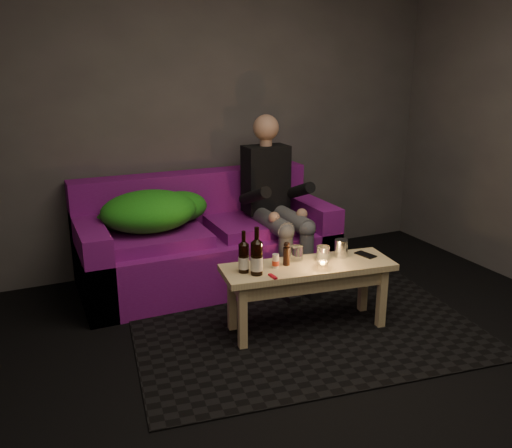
% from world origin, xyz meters
% --- Properties ---
extents(floor, '(4.50, 4.50, 0.00)m').
position_xyz_m(floor, '(0.00, 0.00, 0.00)').
color(floor, black).
rests_on(floor, ground).
extents(room, '(4.50, 4.50, 4.50)m').
position_xyz_m(room, '(0.00, 0.47, 1.64)').
color(room, silver).
rests_on(room, ground).
extents(rug, '(2.43, 1.90, 0.01)m').
position_xyz_m(rug, '(0.04, 0.81, 0.01)').
color(rug, black).
rests_on(rug, floor).
extents(sofa, '(1.97, 0.89, 0.85)m').
position_xyz_m(sofa, '(-0.30, 1.82, 0.31)').
color(sofa, '#79107B').
rests_on(sofa, floor).
extents(green_blanket, '(0.87, 0.59, 0.30)m').
position_xyz_m(green_blanket, '(-0.71, 1.81, 0.64)').
color(green_blanket, '#258E19').
rests_on(green_blanket, sofa).
extents(person, '(0.35, 0.82, 1.32)m').
position_xyz_m(person, '(0.23, 1.66, 0.68)').
color(person, black).
rests_on(person, sofa).
extents(coffee_table, '(1.16, 0.49, 0.46)m').
position_xyz_m(coffee_table, '(0.04, 0.76, 0.38)').
color(coffee_table, tan).
rests_on(coffee_table, rug).
extents(beer_bottle_a, '(0.07, 0.07, 0.27)m').
position_xyz_m(beer_bottle_a, '(-0.39, 0.81, 0.56)').
color(beer_bottle_a, black).
rests_on(beer_bottle_a, coffee_table).
extents(beer_bottle_b, '(0.08, 0.08, 0.30)m').
position_xyz_m(beer_bottle_b, '(-0.34, 0.74, 0.57)').
color(beer_bottle_b, black).
rests_on(beer_bottle_b, coffee_table).
extents(salt_shaker, '(0.05, 0.05, 0.09)m').
position_xyz_m(salt_shaker, '(-0.18, 0.80, 0.51)').
color(salt_shaker, silver).
rests_on(salt_shaker, coffee_table).
extents(pepper_mill, '(0.06, 0.06, 0.12)m').
position_xyz_m(pepper_mill, '(-0.10, 0.81, 0.52)').
color(pepper_mill, black).
rests_on(pepper_mill, coffee_table).
extents(tumbler_back, '(0.10, 0.10, 0.10)m').
position_xyz_m(tumbler_back, '(0.00, 0.86, 0.51)').
color(tumbler_back, white).
rests_on(tumbler_back, coffee_table).
extents(tealight, '(0.06, 0.06, 0.05)m').
position_xyz_m(tealight, '(0.09, 0.66, 0.48)').
color(tealight, white).
rests_on(tealight, coffee_table).
extents(tumbler_front, '(0.09, 0.09, 0.11)m').
position_xyz_m(tumbler_front, '(0.15, 0.77, 0.51)').
color(tumbler_front, white).
rests_on(tumbler_front, coffee_table).
extents(steel_cup, '(0.10, 0.10, 0.12)m').
position_xyz_m(steel_cup, '(0.31, 0.79, 0.52)').
color(steel_cup, silver).
rests_on(steel_cup, coffee_table).
extents(smartphone, '(0.10, 0.16, 0.01)m').
position_xyz_m(smartphone, '(0.47, 0.75, 0.46)').
color(smartphone, black).
rests_on(smartphone, coffee_table).
extents(red_lighter, '(0.03, 0.08, 0.01)m').
position_xyz_m(red_lighter, '(-0.27, 0.66, 0.47)').
color(red_lighter, '#B90B20').
rests_on(red_lighter, coffee_table).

